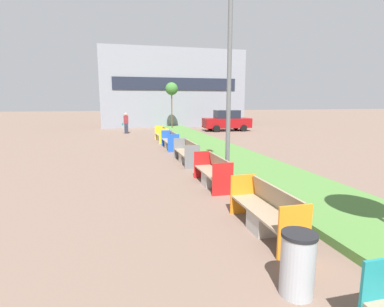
{
  "coord_description": "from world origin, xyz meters",
  "views": [
    {
      "loc": [
        -1.92,
        2.39,
        2.64
      ],
      "look_at": [
        0.9,
        13.7,
        0.6
      ],
      "focal_mm": 28.0,
      "sensor_mm": 36.0,
      "label": 1
    }
  ],
  "objects_px": {
    "bench_blue_frame": "(171,142)",
    "sapling_tree_far": "(172,89)",
    "bench_yellow_frame": "(162,136)",
    "bench_red_frame": "(213,174)",
    "bench_orange_frame": "(266,214)",
    "parked_car_distant": "(227,121)",
    "litter_bin": "(298,264)",
    "bench_grey_frame": "(187,154)",
    "street_lamp_post": "(230,50)",
    "pedestrian_walking": "(126,123)"
  },
  "relations": [
    {
      "from": "bench_blue_frame",
      "to": "bench_yellow_frame",
      "type": "distance_m",
      "value": 3.27
    },
    {
      "from": "bench_orange_frame",
      "to": "bench_yellow_frame",
      "type": "bearing_deg",
      "value": 90.01
    },
    {
      "from": "bench_grey_frame",
      "to": "sapling_tree_far",
      "type": "relative_size",
      "value": 0.54
    },
    {
      "from": "bench_grey_frame",
      "to": "bench_blue_frame",
      "type": "bearing_deg",
      "value": 90.01
    },
    {
      "from": "bench_red_frame",
      "to": "parked_car_distant",
      "type": "height_order",
      "value": "parked_car_distant"
    },
    {
      "from": "bench_orange_frame",
      "to": "bench_red_frame",
      "type": "height_order",
      "value": "same"
    },
    {
      "from": "bench_red_frame",
      "to": "bench_yellow_frame",
      "type": "relative_size",
      "value": 1.01
    },
    {
      "from": "bench_red_frame",
      "to": "parked_car_distant",
      "type": "bearing_deg",
      "value": 68.13
    },
    {
      "from": "bench_orange_frame",
      "to": "parked_car_distant",
      "type": "relative_size",
      "value": 0.51
    },
    {
      "from": "bench_orange_frame",
      "to": "bench_yellow_frame",
      "type": "xyz_separation_m",
      "value": [
        -0.0,
        14.49,
        -0.0
      ]
    },
    {
      "from": "bench_blue_frame",
      "to": "bench_yellow_frame",
      "type": "height_order",
      "value": "same"
    },
    {
      "from": "bench_yellow_frame",
      "to": "litter_bin",
      "type": "height_order",
      "value": "bench_yellow_frame"
    },
    {
      "from": "bench_blue_frame",
      "to": "bench_yellow_frame",
      "type": "bearing_deg",
      "value": 90.05
    },
    {
      "from": "litter_bin",
      "to": "street_lamp_post",
      "type": "xyz_separation_m",
      "value": [
        1.16,
        5.8,
        3.76
      ]
    },
    {
      "from": "bench_grey_frame",
      "to": "street_lamp_post",
      "type": "relative_size",
      "value": 0.31
    },
    {
      "from": "sapling_tree_far",
      "to": "litter_bin",
      "type": "bearing_deg",
      "value": -96.26
    },
    {
      "from": "bench_blue_frame",
      "to": "parked_car_distant",
      "type": "relative_size",
      "value": 0.54
    },
    {
      "from": "parked_car_distant",
      "to": "bench_orange_frame",
      "type": "bearing_deg",
      "value": -105.44
    },
    {
      "from": "bench_yellow_frame",
      "to": "litter_bin",
      "type": "bearing_deg",
      "value": -91.91
    },
    {
      "from": "bench_orange_frame",
      "to": "bench_grey_frame",
      "type": "relative_size",
      "value": 0.92
    },
    {
      "from": "bench_orange_frame",
      "to": "parked_car_distant",
      "type": "xyz_separation_m",
      "value": [
        6.72,
        20.25,
        0.54
      ]
    },
    {
      "from": "bench_grey_frame",
      "to": "pedestrian_walking",
      "type": "bearing_deg",
      "value": 99.53
    },
    {
      "from": "bench_yellow_frame",
      "to": "bench_red_frame",
      "type": "bearing_deg",
      "value": -90.0
    },
    {
      "from": "bench_yellow_frame",
      "to": "litter_bin",
      "type": "distance_m",
      "value": 16.45
    },
    {
      "from": "street_lamp_post",
      "to": "litter_bin",
      "type": "bearing_deg",
      "value": -101.33
    },
    {
      "from": "bench_blue_frame",
      "to": "sapling_tree_far",
      "type": "xyz_separation_m",
      "value": [
        2.14,
        11.41,
        3.37
      ]
    },
    {
      "from": "bench_orange_frame",
      "to": "sapling_tree_far",
      "type": "height_order",
      "value": "sapling_tree_far"
    },
    {
      "from": "bench_grey_frame",
      "to": "sapling_tree_far",
      "type": "distance_m",
      "value": 15.96
    },
    {
      "from": "bench_blue_frame",
      "to": "bench_yellow_frame",
      "type": "xyz_separation_m",
      "value": [
        -0.0,
        3.27,
        -0.01
      ]
    },
    {
      "from": "sapling_tree_far",
      "to": "pedestrian_walking",
      "type": "xyz_separation_m",
      "value": [
        -4.31,
        -2.52,
        -2.87
      ]
    },
    {
      "from": "parked_car_distant",
      "to": "bench_grey_frame",
      "type": "bearing_deg",
      "value": -114.28
    },
    {
      "from": "bench_blue_frame",
      "to": "bench_red_frame",
      "type": "bearing_deg",
      "value": -90.02
    },
    {
      "from": "pedestrian_walking",
      "to": "bench_red_frame",
      "type": "bearing_deg",
      "value": -82.56
    },
    {
      "from": "bench_grey_frame",
      "to": "parked_car_distant",
      "type": "xyz_separation_m",
      "value": [
        6.72,
        13.07,
        0.54
      ]
    },
    {
      "from": "bench_grey_frame",
      "to": "parked_car_distant",
      "type": "relative_size",
      "value": 0.55
    },
    {
      "from": "bench_blue_frame",
      "to": "bench_orange_frame",
      "type": "bearing_deg",
      "value": -90.01
    },
    {
      "from": "bench_red_frame",
      "to": "bench_blue_frame",
      "type": "relative_size",
      "value": 0.9
    },
    {
      "from": "bench_orange_frame",
      "to": "parked_car_distant",
      "type": "height_order",
      "value": "parked_car_distant"
    },
    {
      "from": "bench_blue_frame",
      "to": "sapling_tree_far",
      "type": "height_order",
      "value": "sapling_tree_far"
    },
    {
      "from": "bench_yellow_frame",
      "to": "pedestrian_walking",
      "type": "xyz_separation_m",
      "value": [
        -2.17,
        5.62,
        0.5
      ]
    },
    {
      "from": "litter_bin",
      "to": "sapling_tree_far",
      "type": "relative_size",
      "value": 0.21
    },
    {
      "from": "bench_yellow_frame",
      "to": "street_lamp_post",
      "type": "relative_size",
      "value": 0.27
    },
    {
      "from": "bench_orange_frame",
      "to": "street_lamp_post",
      "type": "relative_size",
      "value": 0.29
    },
    {
      "from": "litter_bin",
      "to": "bench_red_frame",
      "type": "bearing_deg",
      "value": 84.24
    },
    {
      "from": "pedestrian_walking",
      "to": "sapling_tree_far",
      "type": "bearing_deg",
      "value": 30.3
    },
    {
      "from": "bench_orange_frame",
      "to": "bench_blue_frame",
      "type": "height_order",
      "value": "same"
    },
    {
      "from": "bench_yellow_frame",
      "to": "parked_car_distant",
      "type": "distance_m",
      "value": 8.87
    },
    {
      "from": "bench_yellow_frame",
      "to": "sapling_tree_far",
      "type": "relative_size",
      "value": 0.48
    },
    {
      "from": "street_lamp_post",
      "to": "bench_red_frame",
      "type": "bearing_deg",
      "value": -150.3
    },
    {
      "from": "bench_grey_frame",
      "to": "litter_bin",
      "type": "distance_m",
      "value": 9.14
    }
  ]
}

